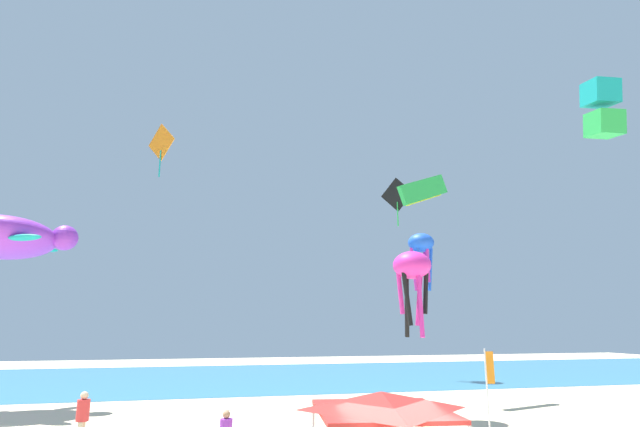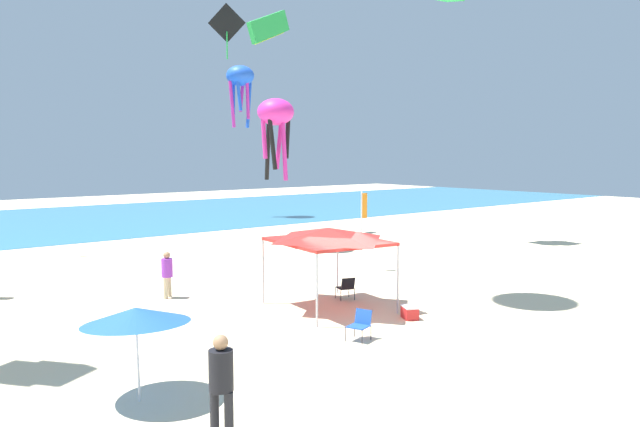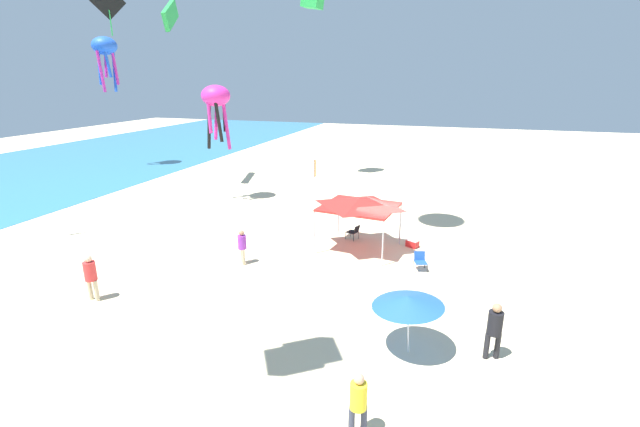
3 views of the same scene
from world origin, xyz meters
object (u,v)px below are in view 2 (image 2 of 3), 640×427
(kite_octopus_blue, at_px, (240,79))
(person_by_tent, at_px, (167,271))
(kite_octopus_magenta, at_px, (276,116))
(beach_umbrella, at_px, (136,316))
(folding_chair_facing_ocean, at_px, (360,323))
(person_near_umbrella, at_px, (221,377))
(folding_chair_right_of_tent, at_px, (346,286))
(cooler_box, at_px, (410,312))
(banner_flag, at_px, (362,223))
(kite_diamond_black, at_px, (227,25))
(canopy_tent, at_px, (328,236))
(kite_parafoil_green, at_px, (269,27))

(kite_octopus_blue, bearing_deg, person_by_tent, 2.39)
(kite_octopus_magenta, bearing_deg, beach_umbrella, 67.81)
(folding_chair_facing_ocean, distance_m, kite_octopus_magenta, 17.56)
(person_near_umbrella, bearing_deg, beach_umbrella, -9.46)
(beach_umbrella, xyz_separation_m, person_near_umbrella, (0.47, -2.63, -0.68))
(folding_chair_right_of_tent, xyz_separation_m, kite_octopus_magenta, (4.60, 10.68, 6.56))
(person_near_umbrella, bearing_deg, cooler_box, -88.39)
(banner_flag, bearing_deg, beach_umbrella, -150.82)
(beach_umbrella, distance_m, kite_diamond_black, 33.69)
(beach_umbrella, relative_size, banner_flag, 0.65)
(kite_octopus_magenta, bearing_deg, canopy_tent, 83.92)
(folding_chair_facing_ocean, relative_size, kite_parafoil_green, 0.19)
(person_by_tent, height_order, kite_diamond_black, kite_diamond_black)
(canopy_tent, relative_size, person_near_umbrella, 2.07)
(canopy_tent, height_order, beach_umbrella, canopy_tent)
(person_by_tent, bearing_deg, canopy_tent, 88.63)
(kite_diamond_black, bearing_deg, folding_chair_right_of_tent, -73.71)
(folding_chair_facing_ocean, xyz_separation_m, kite_octopus_magenta, (7.47, 14.47, 6.56))
(beach_umbrella, xyz_separation_m, person_by_tent, (4.64, 8.18, -0.82))
(beach_umbrella, xyz_separation_m, cooler_box, (9.23, 0.77, -1.60))
(banner_flag, height_order, kite_diamond_black, kite_diamond_black)
(cooler_box, distance_m, kite_octopus_magenta, 16.15)
(folding_chair_right_of_tent, height_order, kite_diamond_black, kite_diamond_black)
(folding_chair_facing_ocean, relative_size, person_near_umbrella, 0.43)
(canopy_tent, distance_m, folding_chair_right_of_tent, 2.40)
(canopy_tent, distance_m, person_by_tent, 6.09)
(banner_flag, distance_m, kite_diamond_black, 22.13)
(banner_flag, relative_size, kite_parafoil_green, 0.83)
(kite_diamond_black, bearing_deg, kite_octopus_blue, 86.85)
(kite_diamond_black, bearing_deg, canopy_tent, -76.02)
(canopy_tent, relative_size, person_by_tent, 2.36)
(banner_flag, distance_m, kite_octopus_blue, 25.71)
(canopy_tent, xyz_separation_m, cooler_box, (1.11, -2.64, -2.24))
(banner_flag, relative_size, kite_diamond_black, 0.93)
(person_by_tent, distance_m, person_near_umbrella, 11.59)
(folding_chair_right_of_tent, bearing_deg, kite_octopus_blue, -96.05)
(kite_diamond_black, bearing_deg, banner_flag, -65.73)
(banner_flag, relative_size, person_near_umbrella, 1.84)
(person_near_umbrella, relative_size, kite_octopus_magenta, 0.45)
(kite_parafoil_green, bearing_deg, canopy_tent, 36.36)
(cooler_box, bearing_deg, person_near_umbrella, -158.77)
(person_by_tent, distance_m, kite_octopus_magenta, 12.86)
(banner_flag, xyz_separation_m, kite_parafoil_green, (3.64, 12.23, 10.63))
(canopy_tent, bearing_deg, person_near_umbrella, -141.71)
(person_near_umbrella, bearing_deg, person_by_tent, -40.70)
(folding_chair_right_of_tent, relative_size, banner_flag, 0.23)
(kite_diamond_black, bearing_deg, beach_umbrella, -87.16)
(beach_umbrella, bearing_deg, cooler_box, 4.77)
(banner_flag, xyz_separation_m, kite_octopus_magenta, (0.38, 7.01, 4.93))
(cooler_box, height_order, person_by_tent, person_by_tent)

